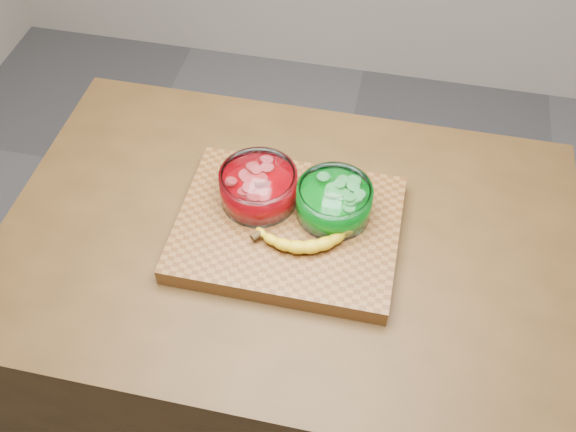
# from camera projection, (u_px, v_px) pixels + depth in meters

# --- Properties ---
(ground) EXTENTS (3.50, 3.50, 0.00)m
(ground) POSITION_uv_depth(u_px,v_px,m) (288.00, 409.00, 2.03)
(ground) COLOR #57575C
(ground) RESTS_ON ground
(counter) EXTENTS (1.20, 0.80, 0.90)m
(counter) POSITION_uv_depth(u_px,v_px,m) (288.00, 339.00, 1.68)
(counter) COLOR #472F15
(counter) RESTS_ON ground
(cutting_board) EXTENTS (0.45, 0.35, 0.04)m
(cutting_board) POSITION_uv_depth(u_px,v_px,m) (288.00, 228.00, 1.32)
(cutting_board) COLOR brown
(cutting_board) RESTS_ON counter
(bowl_red) EXTENTS (0.16, 0.16, 0.07)m
(bowl_red) POSITION_uv_depth(u_px,v_px,m) (259.00, 187.00, 1.32)
(bowl_red) COLOR white
(bowl_red) RESTS_ON cutting_board
(bowl_green) EXTENTS (0.15, 0.15, 0.07)m
(bowl_green) POSITION_uv_depth(u_px,v_px,m) (334.00, 201.00, 1.29)
(bowl_green) COLOR white
(bowl_green) RESTS_ON cutting_board
(banana) EXTENTS (0.22, 0.14, 0.03)m
(banana) POSITION_uv_depth(u_px,v_px,m) (306.00, 231.00, 1.27)
(banana) COLOR gold
(banana) RESTS_ON cutting_board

